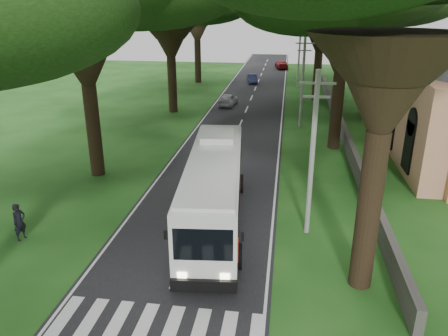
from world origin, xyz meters
name	(u,v)px	position (x,y,z in m)	size (l,w,h in m)	color
ground	(167,297)	(0.00, 0.00, 0.00)	(140.00, 140.00, 0.00)	#194513
road	(239,127)	(0.00, 25.00, 0.01)	(8.00, 120.00, 0.04)	black
crosswalk	(152,334)	(0.00, -2.00, 0.00)	(8.00, 3.00, 0.01)	silver
property_wall	(341,127)	(9.00, 24.00, 0.60)	(0.35, 50.00, 1.20)	#383533
pole_near	(312,153)	(5.50, 6.00, 4.18)	(1.60, 0.24, 8.00)	gray
pole_mid	(303,81)	(5.50, 26.00, 4.18)	(1.60, 0.24, 8.00)	gray
pole_far	(299,55)	(5.50, 46.00, 4.18)	(1.60, 0.24, 8.00)	gray
coach_bus	(214,187)	(0.79, 6.43, 1.96)	(3.80, 12.53, 3.64)	silver
distant_car_a	(228,100)	(-2.21, 33.52, 0.69)	(1.56, 3.88, 1.32)	#A1A1A5
distant_car_b	(252,79)	(-0.80, 48.33, 0.62)	(1.24, 3.55, 1.17)	#21274D
distant_car_c	(282,64)	(3.00, 63.30, 0.71)	(1.90, 4.67, 1.36)	maroon
pedestrian	(19,222)	(-8.12, 3.32, 0.93)	(0.68, 0.45, 1.86)	black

